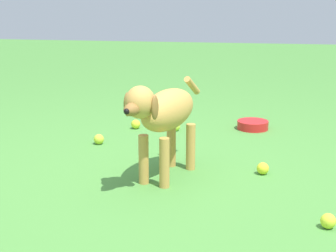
{
  "coord_description": "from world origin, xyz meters",
  "views": [
    {
      "loc": [
        -0.46,
        2.59,
        1.01
      ],
      "look_at": [
        -0.04,
        -0.15,
        0.28
      ],
      "focal_mm": 58.41,
      "sensor_mm": 36.0,
      "label": 1
    }
  ],
  "objects_px": {
    "tennis_ball_1": "(175,126)",
    "tennis_ball_4": "(99,139)",
    "dog": "(164,113)",
    "water_bowl": "(253,125)",
    "tennis_ball_2": "(263,168)",
    "tennis_ball_3": "(136,124)",
    "tennis_ball_0": "(328,221)"
  },
  "relations": [
    {
      "from": "tennis_ball_1",
      "to": "tennis_ball_4",
      "type": "xyz_separation_m",
      "value": [
        0.44,
        0.4,
        0.0
      ]
    },
    {
      "from": "dog",
      "to": "water_bowl",
      "type": "xyz_separation_m",
      "value": [
        -0.46,
        -1.1,
        -0.33
      ]
    },
    {
      "from": "tennis_ball_2",
      "to": "tennis_ball_4",
      "type": "height_order",
      "value": "same"
    },
    {
      "from": "dog",
      "to": "tennis_ball_2",
      "type": "xyz_separation_m",
      "value": [
        -0.52,
        -0.15,
        -0.32
      ]
    },
    {
      "from": "tennis_ball_3",
      "to": "dog",
      "type": "bearing_deg",
      "value": 110.3
    },
    {
      "from": "tennis_ball_4",
      "to": "tennis_ball_3",
      "type": "bearing_deg",
      "value": -110.38
    },
    {
      "from": "dog",
      "to": "tennis_ball_3",
      "type": "distance_m",
      "value": 1.1
    },
    {
      "from": "tennis_ball_4",
      "to": "water_bowl",
      "type": "distance_m",
      "value": 1.11
    },
    {
      "from": "tennis_ball_1",
      "to": "tennis_ball_2",
      "type": "distance_m",
      "value": 1.01
    },
    {
      "from": "tennis_ball_2",
      "to": "tennis_ball_0",
      "type": "bearing_deg",
      "value": 112.36
    },
    {
      "from": "dog",
      "to": "tennis_ball_3",
      "type": "relative_size",
      "value": 11.6
    },
    {
      "from": "tennis_ball_3",
      "to": "tennis_ball_2",
      "type": "bearing_deg",
      "value": 136.66
    },
    {
      "from": "tennis_ball_3",
      "to": "tennis_ball_4",
      "type": "distance_m",
      "value": 0.44
    },
    {
      "from": "tennis_ball_4",
      "to": "water_bowl",
      "type": "bearing_deg",
      "value": -151.42
    },
    {
      "from": "tennis_ball_3",
      "to": "water_bowl",
      "type": "distance_m",
      "value": 0.83
    },
    {
      "from": "tennis_ball_1",
      "to": "water_bowl",
      "type": "relative_size",
      "value": 0.3
    },
    {
      "from": "tennis_ball_0",
      "to": "tennis_ball_1",
      "type": "relative_size",
      "value": 1.0
    },
    {
      "from": "tennis_ball_0",
      "to": "water_bowl",
      "type": "xyz_separation_m",
      "value": [
        0.32,
        -1.59,
        -0.0
      ]
    },
    {
      "from": "tennis_ball_1",
      "to": "tennis_ball_4",
      "type": "height_order",
      "value": "same"
    },
    {
      "from": "dog",
      "to": "water_bowl",
      "type": "height_order",
      "value": "dog"
    },
    {
      "from": "tennis_ball_4",
      "to": "tennis_ball_0",
      "type": "bearing_deg",
      "value": 140.78
    },
    {
      "from": "dog",
      "to": "tennis_ball_0",
      "type": "bearing_deg",
      "value": 76.27
    },
    {
      "from": "tennis_ball_0",
      "to": "tennis_ball_2",
      "type": "distance_m",
      "value": 0.69
    },
    {
      "from": "water_bowl",
      "to": "tennis_ball_3",
      "type": "bearing_deg",
      "value": 8.2
    },
    {
      "from": "tennis_ball_4",
      "to": "water_bowl",
      "type": "relative_size",
      "value": 0.3
    },
    {
      "from": "dog",
      "to": "tennis_ball_4",
      "type": "bearing_deg",
      "value": -119.21
    },
    {
      "from": "tennis_ball_3",
      "to": "tennis_ball_0",
      "type": "bearing_deg",
      "value": 127.86
    },
    {
      "from": "tennis_ball_0",
      "to": "tennis_ball_3",
      "type": "bearing_deg",
      "value": -52.14
    },
    {
      "from": "dog",
      "to": "tennis_ball_4",
      "type": "height_order",
      "value": "dog"
    },
    {
      "from": "tennis_ball_2",
      "to": "water_bowl",
      "type": "distance_m",
      "value": 0.95
    },
    {
      "from": "tennis_ball_1",
      "to": "dog",
      "type": "bearing_deg",
      "value": 94.44
    },
    {
      "from": "tennis_ball_2",
      "to": "tennis_ball_3",
      "type": "relative_size",
      "value": 1.0
    }
  ]
}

